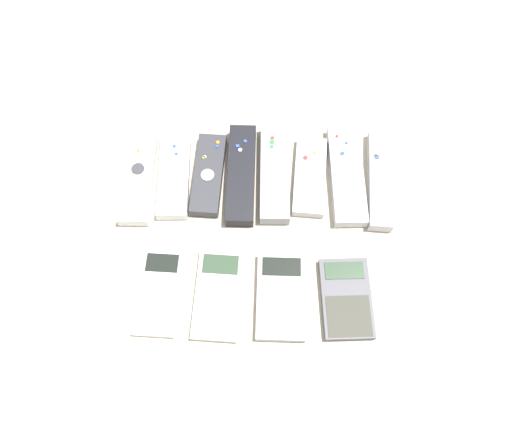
{
  "coord_description": "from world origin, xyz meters",
  "views": [
    {
      "loc": [
        0.01,
        -0.33,
        0.83
      ],
      "look_at": [
        0.0,
        0.02,
        0.01
      ],
      "focal_mm": 35.0,
      "sensor_mm": 36.0,
      "label": 1
    }
  ],
  "objects_px": {
    "remote_3": "(241,175)",
    "calculator_2": "(281,297)",
    "remote_7": "(380,179)",
    "calculator_1": "(218,295)",
    "remote_0": "(139,174)",
    "remote_1": "(174,173)",
    "remote_2": "(208,175)",
    "remote_4": "(275,173)",
    "remote_6": "(347,175)",
    "remote_5": "(310,176)",
    "calculator_0": "(159,292)",
    "calculator_3": "(346,298)"
  },
  "relations": [
    {
      "from": "remote_2",
      "to": "remote_7",
      "type": "xyz_separation_m",
      "value": [
        0.32,
        -0.0,
        0.0
      ]
    },
    {
      "from": "remote_6",
      "to": "calculator_2",
      "type": "height_order",
      "value": "remote_6"
    },
    {
      "from": "remote_7",
      "to": "calculator_1",
      "type": "height_order",
      "value": "remote_7"
    },
    {
      "from": "remote_1",
      "to": "remote_5",
      "type": "bearing_deg",
      "value": -2.34
    },
    {
      "from": "remote_2",
      "to": "remote_6",
      "type": "relative_size",
      "value": 0.81
    },
    {
      "from": "remote_1",
      "to": "remote_5",
      "type": "xyz_separation_m",
      "value": [
        0.25,
        -0.0,
        -0.0
      ]
    },
    {
      "from": "remote_1",
      "to": "remote_2",
      "type": "relative_size",
      "value": 1.12
    },
    {
      "from": "calculator_0",
      "to": "remote_3",
      "type": "bearing_deg",
      "value": 61.75
    },
    {
      "from": "remote_6",
      "to": "calculator_3",
      "type": "xyz_separation_m",
      "value": [
        -0.01,
        -0.24,
        -0.0
      ]
    },
    {
      "from": "remote_4",
      "to": "calculator_1",
      "type": "distance_m",
      "value": 0.25
    },
    {
      "from": "calculator_2",
      "to": "remote_4",
      "type": "bearing_deg",
      "value": 93.57
    },
    {
      "from": "remote_3",
      "to": "remote_7",
      "type": "xyz_separation_m",
      "value": [
        0.26,
        -0.0,
        -0.0
      ]
    },
    {
      "from": "calculator_0",
      "to": "calculator_2",
      "type": "relative_size",
      "value": 1.02
    },
    {
      "from": "remote_6",
      "to": "calculator_1",
      "type": "xyz_separation_m",
      "value": [
        -0.23,
        -0.23,
        -0.0
      ]
    },
    {
      "from": "remote_3",
      "to": "calculator_2",
      "type": "xyz_separation_m",
      "value": [
        0.08,
        -0.23,
        -0.0
      ]
    },
    {
      "from": "remote_4",
      "to": "calculator_2",
      "type": "distance_m",
      "value": 0.24
    },
    {
      "from": "remote_4",
      "to": "remote_5",
      "type": "bearing_deg",
      "value": -4.34
    },
    {
      "from": "remote_1",
      "to": "remote_6",
      "type": "bearing_deg",
      "value": -1.73
    },
    {
      "from": "remote_4",
      "to": "remote_1",
      "type": "bearing_deg",
      "value": -179.59
    },
    {
      "from": "remote_1",
      "to": "remote_4",
      "type": "height_order",
      "value": "remote_4"
    },
    {
      "from": "remote_2",
      "to": "remote_1",
      "type": "bearing_deg",
      "value": -179.7
    },
    {
      "from": "remote_4",
      "to": "remote_6",
      "type": "relative_size",
      "value": 0.98
    },
    {
      "from": "remote_7",
      "to": "calculator_1",
      "type": "bearing_deg",
      "value": -138.57
    },
    {
      "from": "remote_0",
      "to": "calculator_1",
      "type": "height_order",
      "value": "remote_0"
    },
    {
      "from": "remote_4",
      "to": "remote_3",
      "type": "bearing_deg",
      "value": -175.31
    },
    {
      "from": "remote_3",
      "to": "calculator_1",
      "type": "xyz_separation_m",
      "value": [
        -0.03,
        -0.23,
        -0.01
      ]
    },
    {
      "from": "remote_1",
      "to": "calculator_0",
      "type": "xyz_separation_m",
      "value": [
        -0.01,
        -0.23,
        -0.0
      ]
    },
    {
      "from": "remote_1",
      "to": "remote_7",
      "type": "xyz_separation_m",
      "value": [
        0.39,
        -0.01,
        0.0
      ]
    },
    {
      "from": "remote_0",
      "to": "remote_5",
      "type": "bearing_deg",
      "value": 0.14
    },
    {
      "from": "remote_0",
      "to": "calculator_3",
      "type": "bearing_deg",
      "value": -31.7
    },
    {
      "from": "calculator_1",
      "to": "remote_4",
      "type": "bearing_deg",
      "value": 70.63
    },
    {
      "from": "remote_0",
      "to": "calculator_0",
      "type": "relative_size",
      "value": 1.34
    },
    {
      "from": "remote_2",
      "to": "remote_4",
      "type": "bearing_deg",
      "value": 5.68
    },
    {
      "from": "remote_5",
      "to": "calculator_3",
      "type": "bearing_deg",
      "value": -72.25
    },
    {
      "from": "calculator_3",
      "to": "calculator_0",
      "type": "bearing_deg",
      "value": 176.35
    },
    {
      "from": "remote_0",
      "to": "remote_3",
      "type": "distance_m",
      "value": 0.19
    },
    {
      "from": "remote_2",
      "to": "calculator_3",
      "type": "distance_m",
      "value": 0.34
    },
    {
      "from": "remote_4",
      "to": "remote_6",
      "type": "height_order",
      "value": "remote_4"
    },
    {
      "from": "calculator_0",
      "to": "calculator_1",
      "type": "bearing_deg",
      "value": 0.76
    },
    {
      "from": "remote_2",
      "to": "calculator_2",
      "type": "distance_m",
      "value": 0.27
    },
    {
      "from": "remote_3",
      "to": "calculator_2",
      "type": "relative_size",
      "value": 1.35
    },
    {
      "from": "calculator_2",
      "to": "remote_0",
      "type": "bearing_deg",
      "value": 139.94
    },
    {
      "from": "remote_5",
      "to": "remote_7",
      "type": "bearing_deg",
      "value": 1.78
    },
    {
      "from": "remote_2",
      "to": "calculator_0",
      "type": "xyz_separation_m",
      "value": [
        -0.07,
        -0.23,
        -0.0
      ]
    },
    {
      "from": "remote_2",
      "to": "remote_6",
      "type": "distance_m",
      "value": 0.26
    },
    {
      "from": "remote_4",
      "to": "calculator_3",
      "type": "relative_size",
      "value": 1.41
    },
    {
      "from": "calculator_2",
      "to": "remote_2",
      "type": "bearing_deg",
      "value": 121.19
    },
    {
      "from": "remote_6",
      "to": "remote_4",
      "type": "bearing_deg",
      "value": 177.34
    },
    {
      "from": "remote_1",
      "to": "calculator_2",
      "type": "relative_size",
      "value": 1.26
    },
    {
      "from": "remote_5",
      "to": "calculator_1",
      "type": "bearing_deg",
      "value": -120.86
    }
  ]
}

